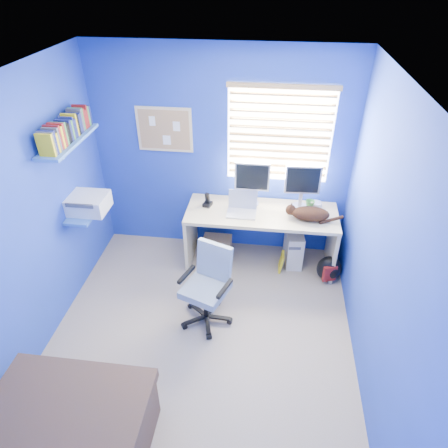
# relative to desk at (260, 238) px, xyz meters

# --- Properties ---
(floor) EXTENTS (3.00, 3.20, 0.00)m
(floor) POSITION_rel_desk_xyz_m (-0.51, -1.26, -0.37)
(floor) COLOR #9E9282
(floor) RESTS_ON ground
(ceiling) EXTENTS (3.00, 3.20, 0.00)m
(ceiling) POSITION_rel_desk_xyz_m (-0.51, -1.26, 2.13)
(ceiling) COLOR white
(ceiling) RESTS_ON wall_back
(wall_back) EXTENTS (3.00, 0.01, 2.50)m
(wall_back) POSITION_rel_desk_xyz_m (-0.51, 0.34, 0.88)
(wall_back) COLOR #1D39A3
(wall_back) RESTS_ON ground
(wall_front) EXTENTS (3.00, 0.01, 2.50)m
(wall_front) POSITION_rel_desk_xyz_m (-0.51, -2.86, 0.88)
(wall_front) COLOR #1D39A3
(wall_front) RESTS_ON ground
(wall_left) EXTENTS (0.01, 3.20, 2.50)m
(wall_left) POSITION_rel_desk_xyz_m (-2.01, -1.26, 0.88)
(wall_left) COLOR #1D39A3
(wall_left) RESTS_ON ground
(wall_right) EXTENTS (0.01, 3.20, 2.50)m
(wall_right) POSITION_rel_desk_xyz_m (0.99, -1.26, 0.88)
(wall_right) COLOR #1D39A3
(wall_right) RESTS_ON ground
(desk) EXTENTS (1.74, 0.65, 0.74)m
(desk) POSITION_rel_desk_xyz_m (0.00, 0.00, 0.00)
(desk) COLOR beige
(desk) RESTS_ON floor
(laptop) EXTENTS (0.33, 0.27, 0.22)m
(laptop) POSITION_rel_desk_xyz_m (-0.23, -0.07, 0.48)
(laptop) COLOR silver
(laptop) RESTS_ON desk
(monitor_left) EXTENTS (0.40, 0.12, 0.54)m
(monitor_left) POSITION_rel_desk_xyz_m (-0.14, 0.17, 0.64)
(monitor_left) COLOR silver
(monitor_left) RESTS_ON desk
(monitor_right) EXTENTS (0.41, 0.15, 0.54)m
(monitor_right) POSITION_rel_desk_xyz_m (0.43, 0.16, 0.64)
(monitor_right) COLOR silver
(monitor_right) RESTS_ON desk
(phone) EXTENTS (0.11, 0.13, 0.17)m
(phone) POSITION_rel_desk_xyz_m (-0.64, 0.06, 0.45)
(phone) COLOR black
(phone) RESTS_ON desk
(mug) EXTENTS (0.10, 0.09, 0.10)m
(mug) POSITION_rel_desk_xyz_m (0.55, 0.15, 0.42)
(mug) COLOR #378138
(mug) RESTS_ON desk
(cd_spindle) EXTENTS (0.13, 0.13, 0.07)m
(cd_spindle) POSITION_rel_desk_xyz_m (0.62, 0.18, 0.41)
(cd_spindle) COLOR silver
(cd_spindle) RESTS_ON desk
(cat) EXTENTS (0.45, 0.29, 0.15)m
(cat) POSITION_rel_desk_xyz_m (0.54, -0.09, 0.44)
(cat) COLOR black
(cat) RESTS_ON desk
(tower_pc) EXTENTS (0.23, 0.46, 0.45)m
(tower_pc) POSITION_rel_desk_xyz_m (0.41, 0.08, -0.14)
(tower_pc) COLOR beige
(tower_pc) RESTS_ON floor
(drawer_boxes) EXTENTS (0.35, 0.28, 0.27)m
(drawer_boxes) POSITION_rel_desk_xyz_m (-0.53, 0.04, -0.23)
(drawer_boxes) COLOR tan
(drawer_boxes) RESTS_ON floor
(yellow_book) EXTENTS (0.03, 0.17, 0.24)m
(yellow_book) POSITION_rel_desk_xyz_m (0.27, -0.12, -0.25)
(yellow_book) COLOR yellow
(yellow_book) RESTS_ON floor
(backpack) EXTENTS (0.34, 0.30, 0.33)m
(backpack) POSITION_rel_desk_xyz_m (0.82, -0.23, -0.20)
(backpack) COLOR black
(backpack) RESTS_ON floor
(bed_corner) EXTENTS (1.12, 0.80, 0.54)m
(bed_corner) POSITION_rel_desk_xyz_m (-1.28, -2.47, -0.10)
(bed_corner) COLOR #492E22
(bed_corner) RESTS_ON floor
(office_chair) EXTENTS (0.64, 0.64, 0.86)m
(office_chair) POSITION_rel_desk_xyz_m (-0.48, -0.99, -0.05)
(office_chair) COLOR black
(office_chair) RESTS_ON floor
(window_blinds) EXTENTS (1.15, 0.05, 1.10)m
(window_blinds) POSITION_rel_desk_xyz_m (0.14, 0.31, 1.18)
(window_blinds) COLOR white
(window_blinds) RESTS_ON ground
(corkboard) EXTENTS (0.64, 0.02, 0.52)m
(corkboard) POSITION_rel_desk_xyz_m (-1.16, 0.33, 1.18)
(corkboard) COLOR beige
(corkboard) RESTS_ON ground
(wall_shelves) EXTENTS (0.42, 0.90, 1.05)m
(wall_shelves) POSITION_rel_desk_xyz_m (-1.87, -0.51, 1.06)
(wall_shelves) COLOR #3D71C2
(wall_shelves) RESTS_ON ground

